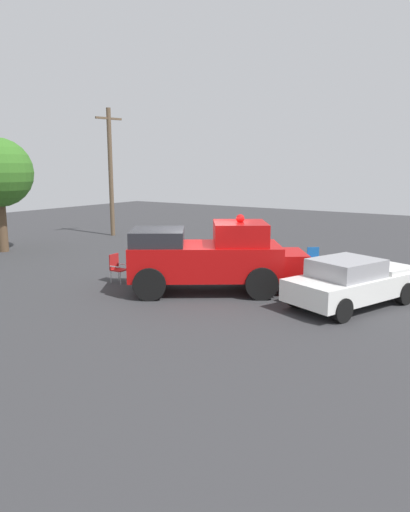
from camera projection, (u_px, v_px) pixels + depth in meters
ground_plane at (200, 290)px, 15.70m from camera, size 60.00×60.00×0.00m
vintage_fire_truck at (212, 256)px, 15.32m from camera, size 5.20×6.11×2.59m
classic_hot_rod at (353, 281)px, 13.82m from camera, size 4.73×3.30×1.46m
lawn_chair_by_car at (314, 258)px, 18.06m from camera, size 0.69×0.69×1.02m
lawn_chair_spare at (117, 266)px, 16.71m from camera, size 0.55×0.53×1.02m
spectator_standing at (231, 239)px, 20.50m from camera, size 0.65×0.31×1.68m
utility_pole at (111, 171)px, 27.52m from camera, size 1.68×0.52×7.47m
traffic_cone at (237, 266)px, 18.05m from camera, size 0.40×0.40×0.64m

